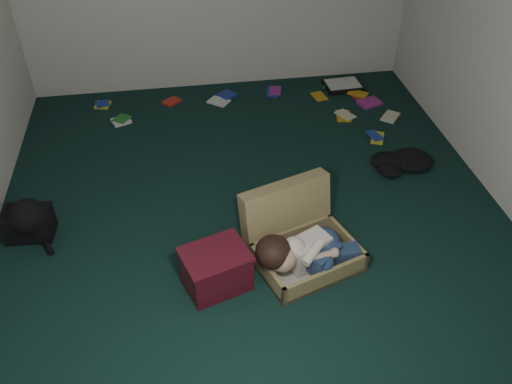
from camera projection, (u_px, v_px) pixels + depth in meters
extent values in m
plane|color=black|center=(253.00, 214.00, 4.32)|extent=(4.50, 4.50, 0.00)
plane|color=silver|center=(358.00, 363.00, 1.78)|extent=(4.50, 0.00, 4.50)
cube|color=#8F804F|center=(308.00, 257.00, 3.84)|extent=(0.81, 0.69, 0.16)
cube|color=beige|center=(308.00, 261.00, 3.87)|extent=(0.74, 0.61, 0.02)
cube|color=#8F804F|center=(286.00, 213.00, 3.96)|extent=(0.72, 0.42, 0.51)
cube|color=silver|center=(308.00, 251.00, 3.77)|extent=(0.34, 0.28, 0.22)
sphere|color=tan|center=(283.00, 259.00, 3.63)|extent=(0.19, 0.19, 0.19)
ellipsoid|color=black|center=(274.00, 252.00, 3.63)|extent=(0.25, 0.26, 0.22)
ellipsoid|color=navy|center=(325.00, 243.00, 3.83)|extent=(0.23, 0.26, 0.22)
cube|color=navy|center=(324.00, 258.00, 3.73)|extent=(0.28, 0.26, 0.14)
cube|color=navy|center=(342.00, 254.00, 3.79)|extent=(0.24, 0.12, 0.11)
sphere|color=white|center=(350.00, 249.00, 3.86)|extent=(0.11, 0.11, 0.11)
sphere|color=white|center=(356.00, 256.00, 3.82)|extent=(0.10, 0.10, 0.10)
cylinder|color=tan|center=(325.00, 256.00, 3.67)|extent=(0.19, 0.11, 0.07)
cube|color=#4B0F1B|center=(216.00, 270.00, 3.67)|extent=(0.49, 0.44, 0.28)
cube|color=#4B0F1B|center=(215.00, 255.00, 3.57)|extent=(0.52, 0.46, 0.02)
cube|color=black|center=(343.00, 86.00, 5.96)|extent=(0.41, 0.32, 0.05)
cube|color=white|center=(343.00, 83.00, 5.94)|extent=(0.37, 0.28, 0.01)
cube|color=gold|center=(103.00, 105.00, 5.66)|extent=(0.18, 0.14, 0.02)
cube|color=red|center=(172.00, 102.00, 5.71)|extent=(0.23, 0.22, 0.02)
cube|color=white|center=(219.00, 101.00, 5.72)|extent=(0.18, 0.21, 0.02)
cube|color=navy|center=(273.00, 92.00, 5.88)|extent=(0.19, 0.22, 0.02)
cube|color=gold|center=(319.00, 96.00, 5.81)|extent=(0.23, 0.21, 0.02)
cube|color=#217B26|center=(334.00, 87.00, 5.97)|extent=(0.19, 0.15, 0.02)
cube|color=#A4298A|center=(369.00, 103.00, 5.69)|extent=(0.23, 0.22, 0.02)
cube|color=beige|center=(390.00, 117.00, 5.47)|extent=(0.17, 0.20, 0.02)
cube|color=gold|center=(377.00, 138.00, 5.17)|extent=(0.20, 0.22, 0.02)
cube|color=red|center=(358.00, 95.00, 5.83)|extent=(0.22, 0.20, 0.02)
cube|color=white|center=(121.00, 121.00, 5.41)|extent=(0.20, 0.17, 0.02)
cube|color=navy|center=(227.00, 95.00, 5.82)|extent=(0.22, 0.23, 0.02)
cube|color=gold|center=(343.00, 116.00, 5.49)|extent=(0.15, 0.19, 0.02)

